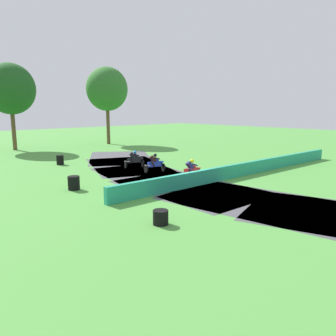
# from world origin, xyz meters

# --- Properties ---
(ground_plane) EXTENTS (120.00, 120.00, 0.00)m
(ground_plane) POSITION_xyz_m (0.00, 0.00, 0.00)
(ground_plane) COLOR #4C933D
(track_asphalt) EXTENTS (11.98, 36.28, 0.01)m
(track_asphalt) POSITION_xyz_m (1.56, -0.06, 0.00)
(track_asphalt) COLOR #47474C
(track_asphalt) RESTS_ON ground
(safety_barrier) EXTENTS (22.71, 1.21, 0.90)m
(safety_barrier) POSITION_xyz_m (5.76, -0.23, 0.45)
(safety_barrier) COLOR #239375
(safety_barrier) RESTS_ON ground
(motorcycle_lead_black) EXTENTS (1.74, 1.29, 1.43)m
(motorcycle_lead_black) POSITION_xyz_m (1.78, 7.50, 0.64)
(motorcycle_lead_black) COLOR black
(motorcycle_lead_black) RESTS_ON ground
(motorcycle_chase_blue) EXTENTS (1.72, 1.10, 1.43)m
(motorcycle_chase_blue) POSITION_xyz_m (1.76, 5.01, 0.65)
(motorcycle_chase_blue) COLOR black
(motorcycle_chase_blue) RESTS_ON ground
(motorcycle_trailing_red) EXTENTS (1.71, 0.95, 1.43)m
(motorcycle_trailing_red) POSITION_xyz_m (1.72, 1.26, 0.66)
(motorcycle_trailing_red) COLOR black
(motorcycle_trailing_red) RESTS_ON ground
(tire_stack_near) EXTENTS (0.59, 0.59, 0.80)m
(tire_stack_near) POSITION_xyz_m (-1.99, 12.80, 0.40)
(tire_stack_near) COLOR black
(tire_stack_near) RESTS_ON ground
(tire_stack_mid_a) EXTENTS (0.68, 0.68, 0.80)m
(tire_stack_mid_a) POSITION_xyz_m (-5.23, 4.13, 0.40)
(tire_stack_mid_a) COLOR black
(tire_stack_mid_a) RESTS_ON ground
(tire_stack_mid_b) EXTENTS (0.64, 0.64, 0.60)m
(tire_stack_mid_b) POSITION_xyz_m (-5.42, -3.61, 0.30)
(tire_stack_mid_b) COLOR black
(tire_stack_mid_b) RESTS_ON ground
(tree_far_right) EXTENTS (5.28, 5.28, 9.84)m
(tree_far_right) POSITION_xyz_m (9.91, 23.80, 7.04)
(tree_far_right) COLOR brown
(tree_far_right) RESTS_ON ground
(tree_mid_rise) EXTENTS (5.30, 5.30, 9.52)m
(tree_mid_rise) POSITION_xyz_m (-1.31, 25.64, 6.71)
(tree_mid_rise) COLOR brown
(tree_mid_rise) RESTS_ON ground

